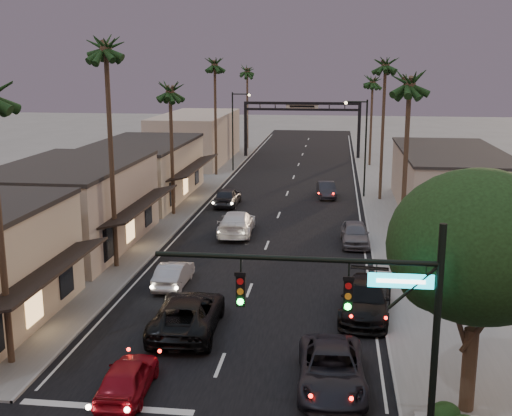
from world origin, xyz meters
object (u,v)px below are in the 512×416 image
(corner_tree, at_px, (481,253))
(palm_far, at_px, (247,68))
(palm_lc, at_px, (170,86))
(palm_rb, at_px, (386,61))
(traffic_signal, at_px, (371,311))
(palm_rc, at_px, (373,78))
(curbside_black, at_px, (366,299))
(oncoming_red, at_px, (127,377))
(oncoming_pickup, at_px, (188,314))
(arch, at_px, (302,115))
(streetlight_left, at_px, (235,125))
(palm_lb, at_px, (105,42))
(streetlight_right, at_px, (363,140))
(palm_ra, at_px, (410,77))
(curbside_near, at_px, (332,369))
(palm_ld, at_px, (215,61))
(oncoming_silver, at_px, (174,274))

(corner_tree, relative_size, palm_far, 0.67)
(palm_lc, xyz_separation_m, palm_rb, (17.20, 8.00, 1.95))
(traffic_signal, xyz_separation_m, corner_tree, (3.79, 3.45, 0.90))
(palm_rc, distance_m, curbside_black, 48.84)
(palm_rb, height_order, oncoming_red, palm_rb)
(traffic_signal, xyz_separation_m, curbside_black, (0.51, 12.17, -4.23))
(palm_rb, bearing_deg, oncoming_pickup, -109.18)
(arch, relative_size, streetlight_left, 1.69)
(streetlight_left, distance_m, palm_lb, 36.93)
(streetlight_right, bearing_deg, palm_ra, -85.43)
(palm_far, xyz_separation_m, oncoming_pickup, (6.20, -64.77, -10.58))
(arch, bearing_deg, palm_lc, -104.20)
(palm_rc, relative_size, oncoming_red, 2.92)
(curbside_near, height_order, curbside_black, curbside_black)
(streetlight_right, distance_m, palm_ra, 21.94)
(arch, distance_m, palm_ra, 47.17)
(palm_lb, xyz_separation_m, curbside_black, (14.80, -5.83, -12.54))
(arch, distance_m, oncoming_red, 63.06)
(palm_ra, distance_m, palm_rc, 40.01)
(palm_ld, bearing_deg, curbside_black, -69.13)
(palm_lc, bearing_deg, palm_lb, -90.00)
(corner_tree, height_order, palm_lb, palm_lb)
(palm_ra, bearing_deg, streetlight_right, 94.57)
(palm_rb, xyz_separation_m, oncoming_pickup, (-10.70, -30.77, -11.55))
(palm_rb, distance_m, curbside_black, 30.23)
(palm_far, relative_size, oncoming_red, 3.16)
(traffic_signal, bearing_deg, palm_ra, 81.72)
(streetlight_left, relative_size, curbside_near, 1.63)
(oncoming_pickup, bearing_deg, traffic_signal, 127.86)
(palm_rb, xyz_separation_m, palm_rc, (0.00, 20.00, -1.95))
(arch, height_order, curbside_black, arch)
(palm_lb, height_order, palm_rb, palm_lb)
(streetlight_right, bearing_deg, corner_tree, -86.11)
(palm_ra, height_order, curbside_black, palm_ra)
(palm_ld, bearing_deg, streetlight_left, 60.75)
(streetlight_left, bearing_deg, palm_far, 93.95)
(corner_tree, relative_size, streetlight_right, 0.98)
(traffic_signal, xyz_separation_m, streetlight_left, (-12.61, 54.00, 0.25))
(oncoming_red, bearing_deg, oncoming_silver, -86.47)
(palm_ld, height_order, palm_ra, palm_ld)
(curbside_near, bearing_deg, palm_rc, 83.53)
(palm_lb, height_order, curbside_black, palm_lb)
(streetlight_right, relative_size, palm_lc, 0.74)
(curbside_near, bearing_deg, palm_ld, 103.57)
(oncoming_pickup, bearing_deg, palm_rb, -111.49)
(streetlight_left, distance_m, oncoming_pickup, 45.25)
(arch, relative_size, oncoming_pickup, 2.43)
(curbside_near, bearing_deg, palm_lb, 132.41)
(traffic_signal, distance_m, corner_tree, 5.20)
(streetlight_left, bearing_deg, streetlight_right, -43.21)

